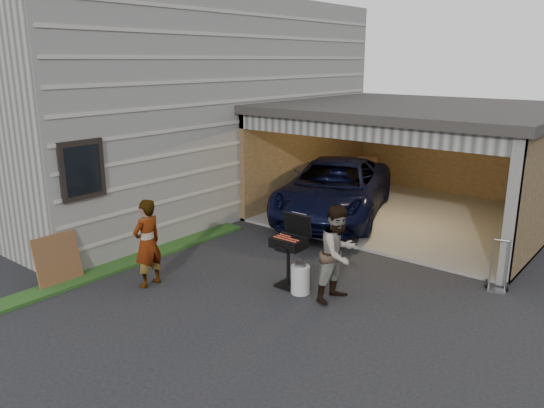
{
  "coord_description": "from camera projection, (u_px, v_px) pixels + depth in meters",
  "views": [
    {
      "loc": [
        6.24,
        -6.02,
        3.96
      ],
      "look_at": [
        -0.22,
        1.96,
        1.15
      ],
      "focal_mm": 35.0,
      "sensor_mm": 36.0,
      "label": 1
    }
  ],
  "objects": [
    {
      "name": "minivan",
      "position": [
        334.0,
        191.0,
        13.54
      ],
      "size": [
        4.0,
        5.63,
        1.42
      ],
      "primitive_type": "imported",
      "rotation": [
        0.0,
        0.0,
        0.36
      ],
      "color": "black",
      "rests_on": "ground"
    },
    {
      "name": "bbq_grill",
      "position": [
        290.0,
        245.0,
        9.4
      ],
      "size": [
        0.59,
        0.52,
        1.31
      ],
      "color": "black",
      "rests_on": "ground"
    },
    {
      "name": "woman",
      "position": [
        147.0,
        243.0,
        9.41
      ],
      "size": [
        0.4,
        0.6,
        1.61
      ],
      "primitive_type": "imported",
      "rotation": [
        0.0,
        0.0,
        -1.54
      ],
      "color": "#C5E1F8",
      "rests_on": "ground"
    },
    {
      "name": "plywood_panel",
      "position": [
        58.0,
        260.0,
        9.55
      ],
      "size": [
        0.24,
        0.85,
        0.93
      ],
      "primitive_type": "cube",
      "rotation": [
        0.0,
        -0.21,
        0.0
      ],
      "color": "#55321D",
      "rests_on": "ground"
    },
    {
      "name": "ground",
      "position": [
        212.0,
        292.0,
        9.34
      ],
      "size": [
        80.0,
        80.0,
        0.0
      ],
      "primitive_type": "plane",
      "color": "black",
      "rests_on": "ground"
    },
    {
      "name": "house",
      "position": [
        161.0,
        103.0,
        15.26
      ],
      "size": [
        7.0,
        11.0,
        5.5
      ],
      "primitive_type": "cube",
      "color": "#474744",
      "rests_on": "ground"
    },
    {
      "name": "propane_tank",
      "position": [
        300.0,
        280.0,
        9.24
      ],
      "size": [
        0.36,
        0.36,
        0.5
      ],
      "primitive_type": "cylinder",
      "rotation": [
        0.0,
        0.0,
        0.07
      ],
      "color": "beige",
      "rests_on": "ground"
    },
    {
      "name": "hand_truck",
      "position": [
        497.0,
        281.0,
        9.37
      ],
      "size": [
        0.41,
        0.36,
        0.94
      ],
      "rotation": [
        0.0,
        0.0,
        0.25
      ],
      "color": "gray",
      "rests_on": "ground"
    },
    {
      "name": "man",
      "position": [
        338.0,
        253.0,
        8.84
      ],
      "size": [
        0.71,
        0.87,
        1.66
      ],
      "primitive_type": "imported",
      "rotation": [
        0.0,
        0.0,
        1.46
      ],
      "color": "#50281F",
      "rests_on": "ground"
    },
    {
      "name": "groundcover_strip",
      "position": [
        89.0,
        276.0,
        9.95
      ],
      "size": [
        0.5,
        8.0,
        0.06
      ],
      "primitive_type": "cube",
      "color": "#193814",
      "rests_on": "ground"
    },
    {
      "name": "garage",
      "position": [
        421.0,
        144.0,
        13.49
      ],
      "size": [
        6.8,
        6.3,
        2.9
      ],
      "color": "#605E59",
      "rests_on": "ground"
    }
  ]
}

